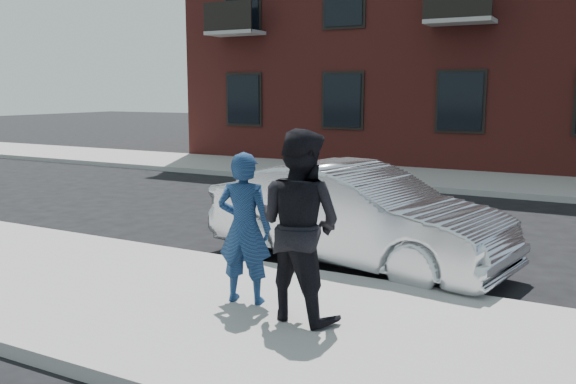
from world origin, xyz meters
The scene contains 8 objects.
ground centered at (0.00, 0.00, 0.00)m, with size 100.00×100.00×0.00m, color black.
near_sidewalk centered at (0.00, -0.25, 0.07)m, with size 50.00×3.50×0.15m, color gray.
near_curb centered at (0.00, 1.55, 0.07)m, with size 50.00×0.10×0.15m, color #999691.
far_sidewalk centered at (0.00, 11.25, 0.07)m, with size 50.00×3.50×0.15m, color gray.
far_curb centered at (0.00, 9.45, 0.07)m, with size 50.00×0.10×0.15m, color #999691.
silver_sedan centered at (1.01, 2.51, 0.74)m, with size 1.57×4.50×1.48m, color #B7BABF.
man_hoodie centered at (0.66, 0.08, 1.01)m, with size 0.69×0.54×1.71m.
man_peacoat centered at (1.42, -0.05, 1.15)m, with size 1.08×0.90×2.00m.
Camera 1 is at (4.24, -5.54, 2.53)m, focal length 38.00 mm.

